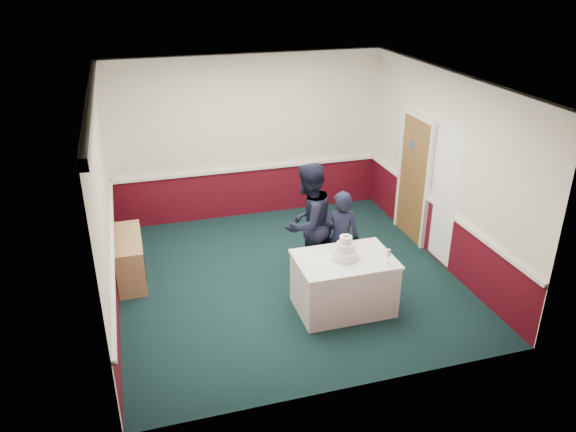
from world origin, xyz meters
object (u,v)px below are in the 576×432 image
object	(u,v)px
champagne_flute	(389,254)
person_man	(308,223)
cake_table	(344,283)
cake_knife	(348,266)
person_woman	(341,239)
wedding_cake	(345,251)
sideboard	(130,258)

from	to	relation	value
champagne_flute	person_man	size ratio (longest dim) A/B	0.11
champagne_flute	person_man	bearing A→B (deg)	120.96
cake_table	cake_knife	size ratio (longest dim) A/B	6.00
person_man	person_woman	world-z (taller)	person_man
cake_knife	person_man	size ratio (longest dim) A/B	0.12
wedding_cake	cake_knife	distance (m)	0.23
person_woman	wedding_cake	bearing A→B (deg)	100.57
champagne_flute	person_woman	xyz separation A→B (m)	(-0.31, 0.90, -0.18)
wedding_cake	person_man	distance (m)	0.95
sideboard	wedding_cake	bearing A→B (deg)	-30.62
sideboard	champagne_flute	size ratio (longest dim) A/B	5.85
person_man	person_woman	distance (m)	0.53
cake_table	person_man	distance (m)	1.08
sideboard	wedding_cake	xyz separation A→B (m)	(2.79, -1.65, 0.55)
person_woman	person_man	bearing A→B (deg)	-9.06
cake_knife	champagne_flute	size ratio (longest dim) A/B	1.07
person_man	person_woman	xyz separation A→B (m)	(0.41, -0.30, -0.17)
wedding_cake	person_woman	bearing A→B (deg)	73.41
sideboard	person_woman	distance (m)	3.18
cake_table	wedding_cake	world-z (taller)	wedding_cake
sideboard	cake_knife	bearing A→B (deg)	-33.84
champagne_flute	sideboard	bearing A→B (deg)	149.59
sideboard	wedding_cake	size ratio (longest dim) A/B	3.30
person_man	wedding_cake	bearing A→B (deg)	70.51
cake_table	person_man	bearing A→B (deg)	103.48
wedding_cake	sideboard	bearing A→B (deg)	149.38
person_man	cake_knife	bearing A→B (deg)	66.69
cake_table	person_man	size ratio (longest dim) A/B	0.72
person_man	person_woman	size ratio (longest dim) A/B	1.23
person_woman	sideboard	bearing A→B (deg)	8.09
sideboard	person_woman	size ratio (longest dim) A/B	0.80
wedding_cake	cake_table	bearing A→B (deg)	-90.00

